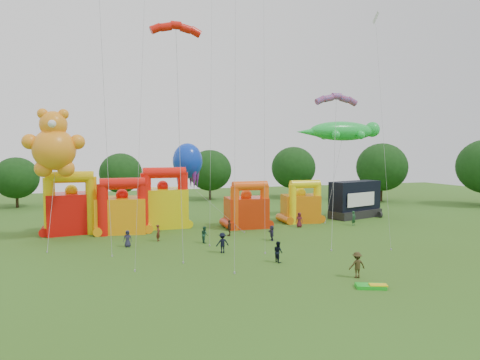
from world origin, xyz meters
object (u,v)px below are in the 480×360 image
object	(u,v)px
bouncy_castle_2	(163,204)
spectator_4	(229,228)
teddy_bear_kite	(54,155)
bouncy_castle_0	(72,210)
gecko_kite	(337,164)
stage_trailer	(355,200)
spectator_0	(128,239)
octopus_kite	(207,195)

from	to	relation	value
bouncy_castle_2	spectator_4	xyz separation A→B (m)	(6.22, -7.75, -1.92)
spectator_4	teddy_bear_kite	bearing A→B (deg)	-73.51
bouncy_castle_0	gecko_kite	xyz separation A→B (m)	(34.19, -0.64, 4.92)
teddy_bear_kite	stage_trailer	bearing A→B (deg)	6.51
gecko_kite	spectator_0	size ratio (longest dim) A/B	8.28
stage_trailer	teddy_bear_kite	distance (m)	39.63
octopus_kite	spectator_4	world-z (taller)	octopus_kite
stage_trailer	bouncy_castle_0	bearing A→B (deg)	179.73
teddy_bear_kite	gecko_kite	bearing A→B (deg)	6.39
bouncy_castle_2	teddy_bear_kite	size ratio (longest dim) A/B	0.54
bouncy_castle_2	gecko_kite	world-z (taller)	gecko_kite
teddy_bear_kite	gecko_kite	world-z (taller)	teddy_bear_kite
bouncy_castle_0	stage_trailer	bearing A→B (deg)	-0.27
teddy_bear_kite	spectator_4	bearing A→B (deg)	-8.48
bouncy_castle_2	spectator_0	bearing A→B (deg)	-116.37
octopus_kite	spectator_4	xyz separation A→B (m)	(0.73, -7.34, -2.97)
gecko_kite	stage_trailer	bearing A→B (deg)	7.88
stage_trailer	gecko_kite	size ratio (longest dim) A/B	0.63
bouncy_castle_0	spectator_4	world-z (taller)	bouncy_castle_0
teddy_bear_kite	gecko_kite	distance (m)	35.74
octopus_kite	bouncy_castle_0	bearing A→B (deg)	-179.89
spectator_0	teddy_bear_kite	bearing A→B (deg)	153.80
bouncy_castle_0	gecko_kite	bearing A→B (deg)	-1.08
stage_trailer	gecko_kite	distance (m)	6.15
bouncy_castle_2	bouncy_castle_0	bearing A→B (deg)	-177.60
stage_trailer	octopus_kite	xyz separation A→B (m)	(-21.51, 0.21, 1.37)
stage_trailer	spectator_0	world-z (taller)	stage_trailer
teddy_bear_kite	spectator_0	xyz separation A→B (m)	(6.95, -4.83, -8.17)
bouncy_castle_0	bouncy_castle_2	world-z (taller)	bouncy_castle_2
bouncy_castle_0	gecko_kite	size ratio (longest dim) A/B	0.52
stage_trailer	octopus_kite	world-z (taller)	octopus_kite
bouncy_castle_0	bouncy_castle_2	distance (m)	10.56
stage_trailer	spectator_0	bearing A→B (deg)	-163.80
spectator_4	bouncy_castle_0	bearing A→B (deg)	-88.58
stage_trailer	spectator_0	size ratio (longest dim) A/B	5.20
gecko_kite	spectator_0	bearing A→B (deg)	-162.87
gecko_kite	teddy_bear_kite	bearing A→B (deg)	-173.61
stage_trailer	gecko_kite	world-z (taller)	gecko_kite
spectator_0	bouncy_castle_0	bearing A→B (deg)	129.49
stage_trailer	spectator_0	xyz separation A→B (m)	(-31.89, -9.26, -1.67)
bouncy_castle_0	teddy_bear_kite	size ratio (longest dim) A/B	0.52
octopus_kite	gecko_kite	bearing A→B (deg)	-2.12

